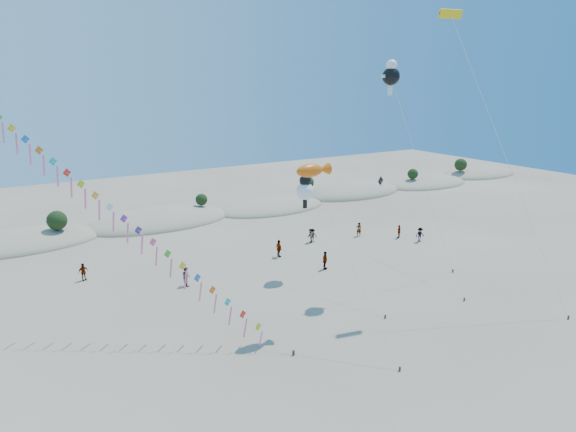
# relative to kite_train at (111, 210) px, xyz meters

# --- Properties ---
(ground) EXTENTS (160.00, 160.00, 0.00)m
(ground) POSITION_rel_kite_train_xyz_m (10.45, -19.36, -8.92)
(ground) COLOR #806F59
(ground) RESTS_ON ground
(dune_ridge) EXTENTS (145.30, 11.49, 5.57)m
(dune_ridge) POSITION_rel_kite_train_xyz_m (11.51, 25.77, -8.81)
(dune_ridge) COLOR gray
(dune_ridge) RESTS_ON ground
(kite_train) EXTENTS (16.67, 18.61, 17.35)m
(kite_train) POSITION_rel_kite_train_xyz_m (0.00, 0.00, 0.00)
(kite_train) COLOR #3F2D1E
(kite_train) RESTS_ON ground
(fish_kite) EXTENTS (2.70, 9.42, 11.93)m
(fish_kite) POSITION_rel_kite_train_xyz_m (12.76, -6.11, 2.50)
(fish_kite) COLOR #3F2D1E
(fish_kite) RESTS_ON ground
(cartoon_kite_low) EXTENTS (1.61, 12.04, 9.39)m
(cartoon_kite_low) POSITION_rel_kite_train_xyz_m (17.36, 1.94, -0.84)
(cartoon_kite_low) COLOR #3F2D1E
(cartoon_kite_low) RESTS_ON ground
(cartoon_kite_high) EXTENTS (7.78, 3.49, 19.29)m
(cartoon_kite_high) POSITION_rel_kite_train_xyz_m (22.64, -2.85, 9.15)
(cartoon_kite_high) COLOR #3F2D1E
(cartoon_kite_high) RESTS_ON ground
(parafoil_kite) EXTENTS (5.32, 10.64, 22.89)m
(parafoil_kite) POSITION_rel_kite_train_xyz_m (25.22, -6.72, 12.92)
(parafoil_kite) COLOR #3F2D1E
(parafoil_kite) RESTS_ON ground
(dark_kite) EXTENTS (4.38, 15.25, 7.69)m
(dark_kite) POSITION_rel_kite_train_xyz_m (27.95, 0.66, -3.68)
(dark_kite) COLOR #3F2D1E
(dark_kite) RESTS_ON ground
(beachgoers) EXTENTS (35.65, 10.01, 1.84)m
(beachgoers) POSITION_rel_kite_train_xyz_m (20.13, 6.00, -8.08)
(beachgoers) COLOR slate
(beachgoers) RESTS_ON ground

